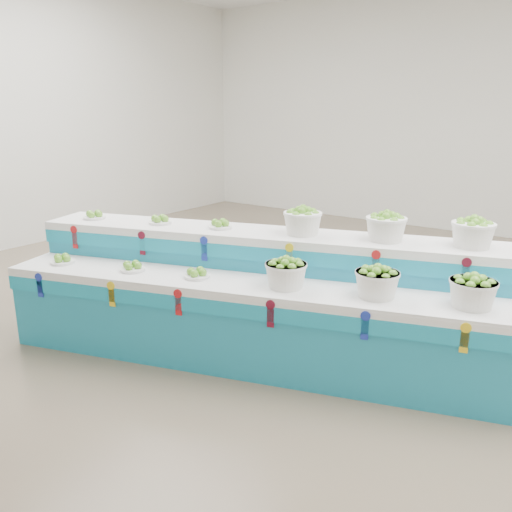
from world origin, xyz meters
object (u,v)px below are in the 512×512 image
plate_upper_mid (160,219)px  display_stand (256,297)px  basket_lower_left (286,273)px  basket_upper_right (473,232)px

plate_upper_mid → display_stand: bearing=3.2°
display_stand → basket_lower_left: size_ratio=12.96×
display_stand → basket_lower_left: display_stand is taller
basket_lower_left → plate_upper_mid: (-1.44, 0.09, 0.23)m
display_stand → basket_upper_right: bearing=8.9°
display_stand → plate_upper_mid: 1.19m
display_stand → basket_upper_right: basket_upper_right is taller
basket_lower_left → basket_upper_right: bearing=38.8°
display_stand → plate_upper_mid: bearing=165.7°
basket_upper_right → display_stand: bearing=-153.6°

